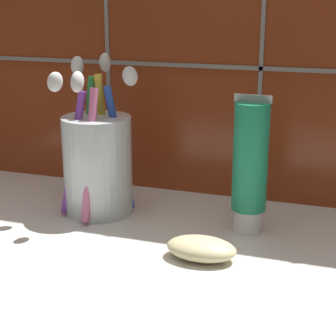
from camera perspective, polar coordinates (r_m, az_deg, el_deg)
name	(u,v)px	position (r cm, az deg, el deg)	size (l,w,h in cm)	color
sink_counter	(199,271)	(55.40, 3.15, -10.43)	(78.57, 39.02, 2.00)	silver
tile_wall_backsplash	(248,17)	(68.39, 8.12, 14.97)	(88.57, 1.72, 48.40)	#933819
toothbrush_cup	(97,161)	(65.50, -7.19, 0.68)	(9.51, 10.28, 18.39)	silver
toothpaste_tube	(250,165)	(59.80, 8.35, 0.25)	(3.90, 3.71, 14.95)	white
soap_bar	(205,249)	(55.02, 3.80, -8.22)	(6.94, 4.29, 2.17)	beige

